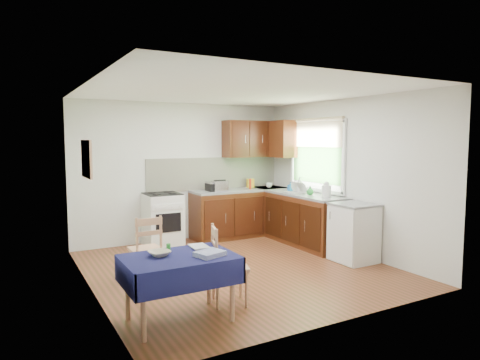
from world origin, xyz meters
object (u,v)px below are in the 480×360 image
dining_table (179,266)px  chair_near (226,263)px  toaster (220,186)px  kettle (326,190)px  sandwich_press (215,186)px  chair_far (146,247)px  dish_rack (299,192)px

dining_table → chair_near: (0.61, 0.17, -0.10)m
chair_near → toaster: (1.32, 2.80, 0.53)m
toaster → dining_table: bearing=-119.7°
dining_table → kettle: bearing=12.5°
chair_near → sandwich_press: sandwich_press is taller
sandwich_press → kettle: 2.05m
chair_near → toaster: 3.14m
dining_table → sandwich_press: 3.61m
chair_far → chair_near: 1.30m
dish_rack → toaster: bearing=154.4°
toaster → chair_far: bearing=-135.8°
sandwich_press → dish_rack: size_ratio=0.72×
chair_far → sandwich_press: (1.81, 1.70, 0.53)m
dining_table → dish_rack: dish_rack is taller
dining_table → chair_near: bearing=3.6°
sandwich_press → dining_table: bearing=-102.8°
dining_table → toaster: toaster is taller
chair_far → chair_near: chair_near is taller
dish_rack → sandwich_press: bearing=153.3°
toaster → chair_near: bearing=-111.9°
dining_table → chair_far: size_ratio=1.28×
chair_far → chair_near: size_ratio=0.98×
chair_far → sandwich_press: bearing=-137.9°
kettle → toaster: bearing=127.4°
toaster → sandwich_press: 0.10m
chair_far → dish_rack: (2.96, 0.70, 0.46)m
chair_far → dish_rack: bearing=-167.9°
dining_table → dish_rack: 3.67m
chair_far → toaster: size_ratio=3.16×
toaster → kettle: (1.18, -1.55, 0.02)m
chair_near → toaster: size_ratio=3.24×
dish_rack → kettle: kettle is taller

